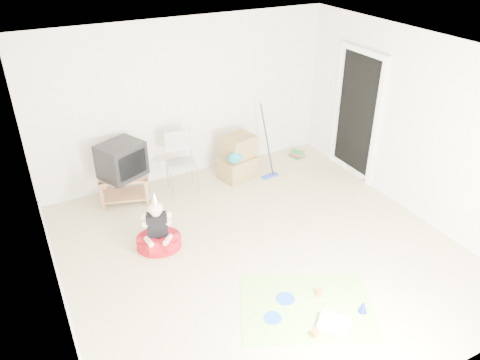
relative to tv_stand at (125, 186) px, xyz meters
name	(u,v)px	position (x,y,z in m)	size (l,w,h in m)	color
ground	(260,250)	(1.24, -2.04, -0.27)	(5.00, 5.00, 0.00)	beige
doorway_recess	(357,116)	(3.72, -0.84, 0.76)	(0.02, 0.90, 2.05)	black
tv_stand	(125,186)	(0.00, 0.00, 0.00)	(0.83, 0.65, 0.45)	#966743
crt_tv	(121,160)	(0.00, 0.00, 0.45)	(0.61, 0.51, 0.53)	black
folding_chair	(182,164)	(0.90, -0.10, 0.22)	(0.51, 0.49, 1.00)	#9C9BA1
cardboard_boxes	(238,158)	(1.89, -0.11, 0.08)	(0.67, 0.58, 0.73)	olive
floor_mop	(270,163)	(2.38, -0.36, -0.01)	(0.31, 0.40, 1.21)	blue
book_pile	(297,154)	(3.22, 0.09, -0.22)	(0.25, 0.28, 0.11)	#2A7F37
seated_woman	(158,236)	(0.07, -1.35, -0.08)	(0.75, 0.75, 0.86)	#AB0F1B
party_mat	(307,307)	(1.20, -3.19, -0.27)	(1.51, 1.09, 0.01)	#FA349C
birthday_cake	(334,325)	(1.28, -3.58, -0.22)	(0.42, 0.42, 0.15)	white
blue_plate_near	(285,299)	(1.05, -2.98, -0.26)	(0.22, 0.22, 0.01)	blue
blue_plate_far	(273,318)	(0.76, -3.16, -0.26)	(0.20, 0.20, 0.01)	blue
orange_cup_near	(319,292)	(1.43, -3.10, -0.22)	(0.07, 0.07, 0.08)	orange
orange_cup_far	(315,333)	(1.03, -3.58, -0.22)	(0.08, 0.08, 0.09)	orange
blue_party_hat	(363,306)	(1.71, -3.54, -0.19)	(0.10, 0.10, 0.15)	#1B2DC1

